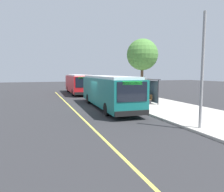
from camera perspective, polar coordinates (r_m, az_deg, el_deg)
ground_plane at (r=19.95m, az=-4.07°, el=-3.18°), size 120.00×120.00×0.00m
sidewalk_curb at (r=22.28m, az=10.97°, el=-2.09°), size 44.00×6.40×0.15m
lane_stripe_center at (r=19.48m, az=-10.33°, el=-3.48°), size 36.00×0.14×0.01m
transit_bus_main at (r=19.75m, az=-1.05°, el=1.47°), size 11.59×2.97×2.95m
transit_bus_second at (r=33.76m, az=-9.15°, el=3.37°), size 11.06×2.94×2.95m
bus_shelter at (r=22.22m, az=9.17°, el=2.70°), size 2.90×1.60×2.48m
waiting_bench at (r=22.03m, az=9.17°, el=-0.69°), size 1.60×0.48×0.95m
route_sign_post at (r=18.89m, az=8.69°, el=2.21°), size 0.44×0.08×2.80m
pedestrian_commuter at (r=23.33m, az=4.09°, el=0.96°), size 0.24×0.40×1.69m
street_tree_near_shelter at (r=28.03m, az=8.07°, el=10.80°), size 3.98×3.98×7.38m
utility_pole at (r=12.86m, az=22.91°, el=6.15°), size 0.16×0.16×6.40m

